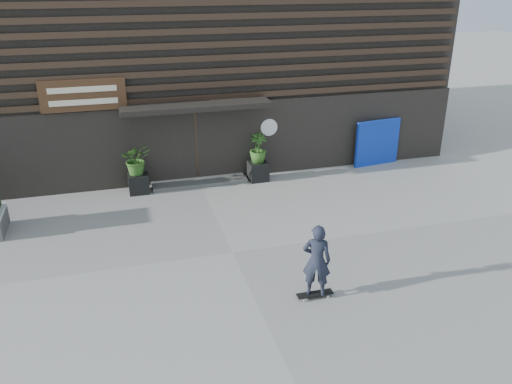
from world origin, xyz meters
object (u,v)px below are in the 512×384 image
object	(u,v)px
planter_pot_right	(258,171)
blue_tarp	(377,143)
skateboarder	(317,261)
planter_pot_left	(139,183)

from	to	relation	value
planter_pot_right	blue_tarp	bearing A→B (deg)	3.92
blue_tarp	skateboarder	xyz separation A→B (m)	(-5.05, -6.99, 0.08)
planter_pot_left	blue_tarp	world-z (taller)	blue_tarp
planter_pot_right	skateboarder	size ratio (longest dim) A/B	0.36
skateboarder	blue_tarp	bearing A→B (deg)	54.17
blue_tarp	planter_pot_right	bearing A→B (deg)	176.17
planter_pot_left	blue_tarp	distance (m)	8.20
planter_pot_left	planter_pot_right	size ratio (longest dim) A/B	1.00
blue_tarp	skateboarder	bearing A→B (deg)	-133.57
blue_tarp	planter_pot_left	bearing A→B (deg)	174.35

